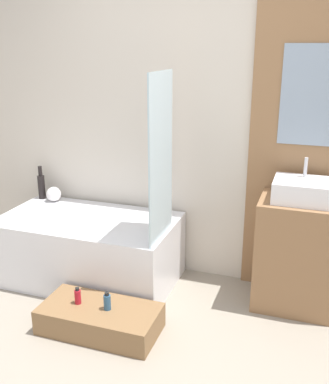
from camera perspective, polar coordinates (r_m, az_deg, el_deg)
wall_tiled_back at (r=3.54m, az=5.43°, el=9.05°), size 4.20×0.06×2.60m
wall_wood_accent at (r=3.39m, az=18.02°, el=8.04°), size 0.85×0.04×2.60m
bathtub at (r=3.75m, az=-9.53°, el=-7.12°), size 1.41×0.78×0.54m
glass_shower_screen at (r=3.08m, az=-0.47°, el=4.31°), size 0.01×0.46×1.16m
wooden_step_bench at (r=3.20m, az=-8.19°, el=-15.65°), size 0.81×0.40×0.18m
vanity_cabinet at (r=3.43m, az=16.42°, el=-7.57°), size 0.57×0.44×0.82m
sink at (r=3.25m, az=17.18°, el=0.19°), size 0.40×0.34×0.29m
vase_tall_dark at (r=4.17m, az=-15.36°, el=0.82°), size 0.06×0.06×0.30m
vase_round_light at (r=4.08m, az=-13.89°, el=-0.27°), size 0.13×0.13×0.13m
bottle_soap_primary at (r=3.19m, az=-10.96°, el=-12.88°), size 0.04×0.04×0.12m
bottle_soap_secondary at (r=3.09m, az=-7.29°, el=-13.65°), size 0.05×0.05×0.13m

